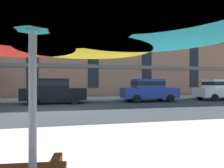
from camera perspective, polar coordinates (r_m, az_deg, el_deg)
name	(u,v)px	position (r m, az deg, el deg)	size (l,w,h in m)	color
ground_plane	(59,110)	(10.67, -15.52, -7.59)	(120.00, 120.00, 0.00)	#2D3033
sidewalk_far	(63,99)	(17.43, -14.32, -4.39)	(56.00, 3.60, 0.12)	#9E998E
apartment_building	(65,21)	(26.83, -13.74, 17.85)	(46.66, 12.08, 19.20)	#A87056
sedan_black	(54,90)	(14.31, -16.83, -1.80)	(4.40, 1.98, 1.78)	black
sedan_blue	(149,90)	(15.53, 10.82, -1.65)	(4.40, 1.98, 1.78)	navy
sedan_white	(220,89)	(19.17, 29.46, -1.33)	(4.40, 1.98, 1.78)	silver
patio_umbrella	(33,4)	(1.70, -22.53, 21.00)	(3.50, 3.25, 2.31)	silver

